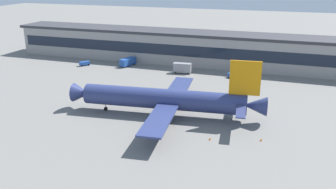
{
  "coord_description": "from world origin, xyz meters",
  "views": [
    {
      "loc": [
        31.83,
        -92.83,
        39.2
      ],
      "look_at": [
        -0.19,
        0.68,
        5.0
      ],
      "focal_mm": 38.16,
      "sensor_mm": 36.0,
      "label": 1
    }
  ],
  "objects_px": {
    "traffic_cone_0": "(261,140)",
    "traffic_cone_3": "(146,133)",
    "traffic_cone_1": "(149,125)",
    "follow_me_car": "(84,63)",
    "airliner": "(166,99)",
    "traffic_cone_2": "(210,139)",
    "pushback_tractor": "(234,74)",
    "catering_truck": "(183,68)",
    "fuel_truck": "(128,61)"
  },
  "relations": [
    {
      "from": "traffic_cone_0",
      "to": "follow_me_car",
      "type": "bearing_deg",
      "value": 147.86
    },
    {
      "from": "follow_me_car",
      "to": "pushback_tractor",
      "type": "bearing_deg",
      "value": 3.0
    },
    {
      "from": "follow_me_car",
      "to": "traffic_cone_1",
      "type": "distance_m",
      "value": 72.38
    },
    {
      "from": "catering_truck",
      "to": "traffic_cone_0",
      "type": "distance_m",
      "value": 63.61
    },
    {
      "from": "airliner",
      "to": "traffic_cone_0",
      "type": "relative_size",
      "value": 86.8
    },
    {
      "from": "traffic_cone_2",
      "to": "traffic_cone_0",
      "type": "bearing_deg",
      "value": 16.54
    },
    {
      "from": "airliner",
      "to": "traffic_cone_1",
      "type": "xyz_separation_m",
      "value": [
        -1.77,
        -8.88,
        -4.57
      ]
    },
    {
      "from": "traffic_cone_1",
      "to": "follow_me_car",
      "type": "bearing_deg",
      "value": 134.89
    },
    {
      "from": "traffic_cone_2",
      "to": "traffic_cone_3",
      "type": "height_order",
      "value": "traffic_cone_2"
    },
    {
      "from": "pushback_tractor",
      "to": "fuel_truck",
      "type": "bearing_deg",
      "value": 176.59
    },
    {
      "from": "follow_me_car",
      "to": "traffic_cone_3",
      "type": "xyz_separation_m",
      "value": [
        52.01,
        -55.81,
        -0.79
      ]
    },
    {
      "from": "catering_truck",
      "to": "traffic_cone_1",
      "type": "relative_size",
      "value": 10.3
    },
    {
      "from": "follow_me_car",
      "to": "fuel_truck",
      "type": "bearing_deg",
      "value": 18.73
    },
    {
      "from": "catering_truck",
      "to": "traffic_cone_0",
      "type": "height_order",
      "value": "catering_truck"
    },
    {
      "from": "follow_me_car",
      "to": "traffic_cone_0",
      "type": "bearing_deg",
      "value": -32.14
    },
    {
      "from": "follow_me_car",
      "to": "traffic_cone_3",
      "type": "bearing_deg",
      "value": -47.02
    },
    {
      "from": "follow_me_car",
      "to": "traffic_cone_3",
      "type": "height_order",
      "value": "follow_me_car"
    },
    {
      "from": "fuel_truck",
      "to": "traffic_cone_3",
      "type": "bearing_deg",
      "value": -61.41
    },
    {
      "from": "traffic_cone_3",
      "to": "fuel_truck",
      "type": "bearing_deg",
      "value": 118.59
    },
    {
      "from": "follow_me_car",
      "to": "traffic_cone_2",
      "type": "distance_m",
      "value": 86.83
    },
    {
      "from": "catering_truck",
      "to": "pushback_tractor",
      "type": "bearing_deg",
      "value": 3.18
    },
    {
      "from": "traffic_cone_1",
      "to": "traffic_cone_2",
      "type": "xyz_separation_m",
      "value": [
        17.04,
        -2.57,
        -0.03
      ]
    },
    {
      "from": "catering_truck",
      "to": "traffic_cone_0",
      "type": "xyz_separation_m",
      "value": [
        35.79,
        -52.55,
        -1.97
      ]
    },
    {
      "from": "traffic_cone_0",
      "to": "catering_truck",
      "type": "bearing_deg",
      "value": 124.26
    },
    {
      "from": "catering_truck",
      "to": "fuel_truck",
      "type": "xyz_separation_m",
      "value": [
        -26.04,
        3.93,
        -0.41
      ]
    },
    {
      "from": "traffic_cone_1",
      "to": "traffic_cone_2",
      "type": "bearing_deg",
      "value": -8.57
    },
    {
      "from": "catering_truck",
      "to": "traffic_cone_3",
      "type": "distance_m",
      "value": 58.61
    },
    {
      "from": "traffic_cone_0",
      "to": "airliner",
      "type": "bearing_deg",
      "value": 163.8
    },
    {
      "from": "traffic_cone_0",
      "to": "fuel_truck",
      "type": "bearing_deg",
      "value": 137.59
    },
    {
      "from": "traffic_cone_3",
      "to": "airliner",
      "type": "bearing_deg",
      "value": 86.4
    },
    {
      "from": "pushback_tractor",
      "to": "catering_truck",
      "type": "bearing_deg",
      "value": -176.82
    },
    {
      "from": "traffic_cone_0",
      "to": "traffic_cone_3",
      "type": "bearing_deg",
      "value": -168.87
    },
    {
      "from": "follow_me_car",
      "to": "pushback_tractor",
      "type": "height_order",
      "value": "follow_me_car"
    },
    {
      "from": "pushback_tractor",
      "to": "traffic_cone_2",
      "type": "xyz_separation_m",
      "value": [
        3.19,
        -57.24,
        -0.72
      ]
    },
    {
      "from": "traffic_cone_1",
      "to": "traffic_cone_3",
      "type": "xyz_separation_m",
      "value": [
        0.93,
        -4.54,
        -0.06
      ]
    },
    {
      "from": "fuel_truck",
      "to": "pushback_tractor",
      "type": "bearing_deg",
      "value": -3.41
    },
    {
      "from": "airliner",
      "to": "fuel_truck",
      "type": "bearing_deg",
      "value": 125.49
    },
    {
      "from": "fuel_truck",
      "to": "traffic_cone_3",
      "type": "xyz_separation_m",
      "value": [
        33.79,
        -61.99,
        -1.58
      ]
    },
    {
      "from": "airliner",
      "to": "traffic_cone_2",
      "type": "bearing_deg",
      "value": -36.87
    },
    {
      "from": "airliner",
      "to": "follow_me_car",
      "type": "xyz_separation_m",
      "value": [
        -52.85,
        42.4,
        -3.84
      ]
    },
    {
      "from": "catering_truck",
      "to": "pushback_tractor",
      "type": "height_order",
      "value": "catering_truck"
    },
    {
      "from": "traffic_cone_3",
      "to": "pushback_tractor",
      "type": "bearing_deg",
      "value": 77.69
    },
    {
      "from": "fuel_truck",
      "to": "traffic_cone_1",
      "type": "distance_m",
      "value": 66.21
    },
    {
      "from": "traffic_cone_0",
      "to": "traffic_cone_1",
      "type": "xyz_separation_m",
      "value": [
        -28.97,
        -0.98,
        0.04
      ]
    },
    {
      "from": "airliner",
      "to": "traffic_cone_2",
      "type": "height_order",
      "value": "airliner"
    },
    {
      "from": "follow_me_car",
      "to": "catering_truck",
      "type": "bearing_deg",
      "value": 2.91
    },
    {
      "from": "traffic_cone_1",
      "to": "traffic_cone_3",
      "type": "height_order",
      "value": "traffic_cone_1"
    },
    {
      "from": "airliner",
      "to": "pushback_tractor",
      "type": "height_order",
      "value": "airliner"
    },
    {
      "from": "pushback_tractor",
      "to": "traffic_cone_3",
      "type": "xyz_separation_m",
      "value": [
        -12.92,
        -59.21,
        -0.75
      ]
    },
    {
      "from": "fuel_truck",
      "to": "traffic_cone_0",
      "type": "xyz_separation_m",
      "value": [
        61.83,
        -56.48,
        -1.56
      ]
    }
  ]
}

